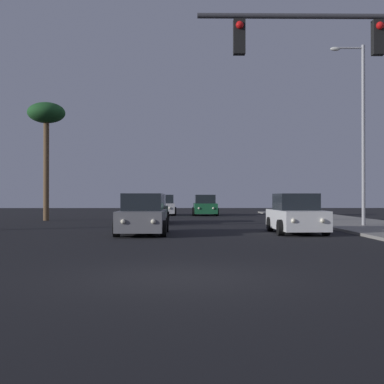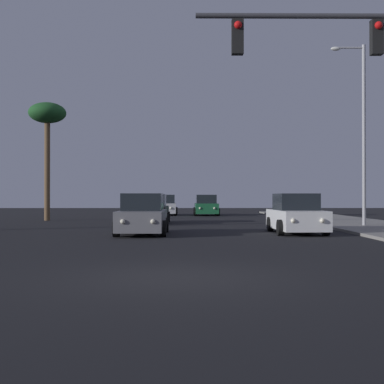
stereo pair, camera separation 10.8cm
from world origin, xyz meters
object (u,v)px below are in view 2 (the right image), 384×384
object	(u,v)px
car_green	(206,206)
car_silver	(165,206)
street_lamp	(361,125)
car_white	(296,215)
car_grey	(143,216)
car_black	(152,210)
palm_tree_mid	(47,119)

from	to	relation	value
car_green	car_silver	xyz separation A→B (m)	(-3.39, 0.59, 0.00)
car_green	street_lamp	world-z (taller)	street_lamp
car_green	car_white	distance (m)	21.20
car_white	car_silver	world-z (taller)	same
car_grey	car_black	world-z (taller)	same
car_green	car_white	size ratio (longest dim) A/B	0.99
car_green	car_white	bearing A→B (deg)	97.82
car_green	car_grey	distance (m)	21.81
car_green	car_silver	bearing A→B (deg)	-10.25
car_grey	car_silver	world-z (taller)	same
car_black	car_silver	bearing A→B (deg)	-90.14
street_lamp	car_silver	bearing A→B (deg)	120.92
car_black	palm_tree_mid	distance (m)	9.66
car_silver	car_green	bearing A→B (deg)	168.80
car_grey	palm_tree_mid	bearing A→B (deg)	-59.45
car_grey	car_silver	xyz separation A→B (m)	(-0.02, 22.13, 0.00)
car_silver	street_lamp	world-z (taller)	street_lamp
car_white	palm_tree_mid	size ratio (longest dim) A/B	0.57
palm_tree_mid	street_lamp	bearing A→B (deg)	-24.12
car_grey	car_black	size ratio (longest dim) A/B	1.00
car_silver	car_white	bearing A→B (deg)	105.24
car_grey	palm_tree_mid	xyz separation A→B (m)	(-7.18, 12.48, 5.81)
street_lamp	car_grey	bearing A→B (deg)	-156.54
car_white	street_lamp	world-z (taller)	street_lamp
car_grey	car_silver	size ratio (longest dim) A/B	1.00
car_grey	car_black	bearing A→B (deg)	-87.85
car_silver	street_lamp	size ratio (longest dim) A/B	0.48
car_green	palm_tree_mid	size ratio (longest dim) A/B	0.57
car_green	street_lamp	distance (m)	18.93
car_green	car_white	world-z (taller)	same
car_white	car_silver	size ratio (longest dim) A/B	1.00
car_black	street_lamp	distance (m)	12.45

